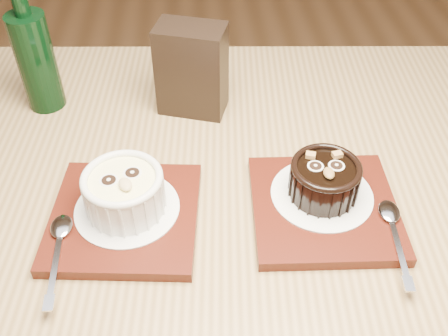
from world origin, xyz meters
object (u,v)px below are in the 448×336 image
object	(u,v)px
ramekin_white	(124,191)
condiment_stand	(192,70)
tray_right	(324,208)
ramekin_dark	(325,178)
tray_left	(125,217)
green_bottle	(36,58)
table	(221,249)

from	to	relation	value
ramekin_white	condiment_stand	xyz separation A→B (m)	(0.09, 0.22, 0.02)
tray_right	ramekin_dark	size ratio (longest dim) A/B	2.06
tray_left	green_bottle	bearing A→B (deg)	118.27
ramekin_dark	green_bottle	size ratio (longest dim) A/B	0.41
tray_left	ramekin_dark	bearing A→B (deg)	2.91
table	green_bottle	bearing A→B (deg)	137.16
tray_left	green_bottle	size ratio (longest dim) A/B	0.84
tray_right	green_bottle	bearing A→B (deg)	146.06
tray_right	table	bearing A→B (deg)	170.93
condiment_stand	ramekin_dark	bearing A→B (deg)	-54.21
tray_left	ramekin_dark	world-z (taller)	ramekin_dark
ramekin_white	ramekin_dark	world-z (taller)	ramekin_white
tray_left	condiment_stand	bearing A→B (deg)	68.14
ramekin_dark	green_bottle	world-z (taller)	green_bottle
ramekin_white	green_bottle	distance (m)	0.29
tray_right	green_bottle	world-z (taller)	green_bottle
tray_left	green_bottle	xyz separation A→B (m)	(-0.14, 0.26, 0.08)
ramekin_white	condiment_stand	size ratio (longest dim) A/B	0.70
condiment_stand	green_bottle	distance (m)	0.23
tray_right	condiment_stand	xyz separation A→B (m)	(-0.16, 0.23, 0.06)
table	condiment_stand	xyz separation A→B (m)	(-0.03, 0.21, 0.16)
table	green_bottle	size ratio (longest dim) A/B	5.85
table	condiment_stand	distance (m)	0.27
ramekin_dark	condiment_stand	xyz separation A→B (m)	(-0.16, 0.22, 0.03)
table	ramekin_white	size ratio (longest dim) A/B	12.81
tray_left	table	bearing A→B (deg)	8.07
table	ramekin_dark	xyz separation A→B (m)	(0.13, -0.00, 0.13)
tray_left	condiment_stand	distance (m)	0.26
ramekin_white	ramekin_dark	distance (m)	0.25
tray_left	ramekin_dark	size ratio (longest dim) A/B	2.06
table	tray_left	world-z (taller)	tray_left
tray_right	tray_left	bearing A→B (deg)	179.22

